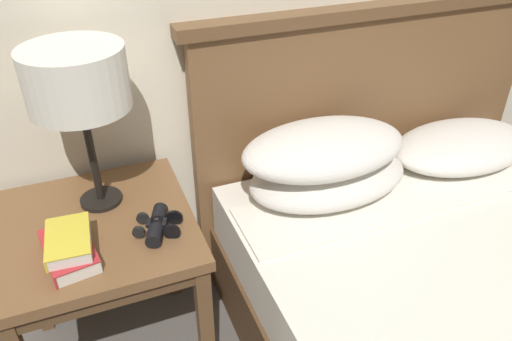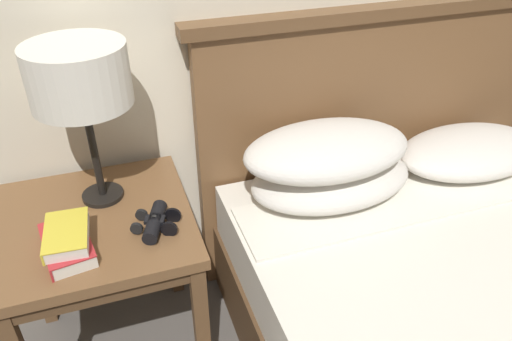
{
  "view_description": "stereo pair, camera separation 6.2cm",
  "coord_description": "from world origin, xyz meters",
  "px_view_note": "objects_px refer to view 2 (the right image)",
  "views": [
    {
      "loc": [
        -0.49,
        -0.51,
        1.58
      ],
      "look_at": [
        -0.01,
        0.71,
        0.73
      ],
      "focal_mm": 35.0,
      "sensor_mm": 36.0,
      "label": 1
    },
    {
      "loc": [
        -0.43,
        -0.53,
        1.58
      ],
      "look_at": [
        -0.01,
        0.71,
        0.73
      ],
      "focal_mm": 35.0,
      "sensor_mm": 36.0,
      "label": 2
    }
  ],
  "objects_px": {
    "table_lamp": "(79,78)",
    "book_stacked_on_top": "(66,235)",
    "bed": "(481,324)",
    "book_on_nightstand": "(67,245)",
    "binoculars_pair": "(156,222)",
    "nightstand": "(99,240)"
  },
  "relations": [
    {
      "from": "book_stacked_on_top",
      "to": "binoculars_pair",
      "type": "relative_size",
      "value": 1.15
    },
    {
      "from": "nightstand",
      "to": "book_on_nightstand",
      "type": "xyz_separation_m",
      "value": [
        -0.08,
        -0.13,
        0.11
      ]
    },
    {
      "from": "bed",
      "to": "nightstand",
      "type": "bearing_deg",
      "value": 155.58
    },
    {
      "from": "book_on_nightstand",
      "to": "book_stacked_on_top",
      "type": "distance_m",
      "value": 0.04
    },
    {
      "from": "nightstand",
      "to": "binoculars_pair",
      "type": "bearing_deg",
      "value": -30.87
    },
    {
      "from": "book_on_nightstand",
      "to": "book_stacked_on_top",
      "type": "relative_size",
      "value": 1.21
    },
    {
      "from": "bed",
      "to": "binoculars_pair",
      "type": "xyz_separation_m",
      "value": [
        -0.94,
        0.4,
        0.36
      ]
    },
    {
      "from": "nightstand",
      "to": "table_lamp",
      "type": "xyz_separation_m",
      "value": [
        0.04,
        0.11,
        0.49
      ]
    },
    {
      "from": "nightstand",
      "to": "book_stacked_on_top",
      "type": "distance_m",
      "value": 0.2
    },
    {
      "from": "book_stacked_on_top",
      "to": "binoculars_pair",
      "type": "bearing_deg",
      "value": 5.44
    },
    {
      "from": "bed",
      "to": "binoculars_pair",
      "type": "distance_m",
      "value": 1.08
    },
    {
      "from": "bed",
      "to": "table_lamp",
      "type": "height_order",
      "value": "table_lamp"
    },
    {
      "from": "nightstand",
      "to": "binoculars_pair",
      "type": "relative_size",
      "value": 3.86
    },
    {
      "from": "bed",
      "to": "binoculars_pair",
      "type": "height_order",
      "value": "bed"
    },
    {
      "from": "nightstand",
      "to": "table_lamp",
      "type": "distance_m",
      "value": 0.51
    },
    {
      "from": "table_lamp",
      "to": "bed",
      "type": "bearing_deg",
      "value": -29.69
    },
    {
      "from": "nightstand",
      "to": "book_on_nightstand",
      "type": "bearing_deg",
      "value": -122.08
    },
    {
      "from": "book_on_nightstand",
      "to": "book_stacked_on_top",
      "type": "bearing_deg",
      "value": -12.2
    },
    {
      "from": "binoculars_pair",
      "to": "table_lamp",
      "type": "bearing_deg",
      "value": 122.89
    },
    {
      "from": "table_lamp",
      "to": "book_stacked_on_top",
      "type": "bearing_deg",
      "value": -114.8
    },
    {
      "from": "table_lamp",
      "to": "book_stacked_on_top",
      "type": "relative_size",
      "value": 2.66
    },
    {
      "from": "nightstand",
      "to": "book_on_nightstand",
      "type": "height_order",
      "value": "book_on_nightstand"
    }
  ]
}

